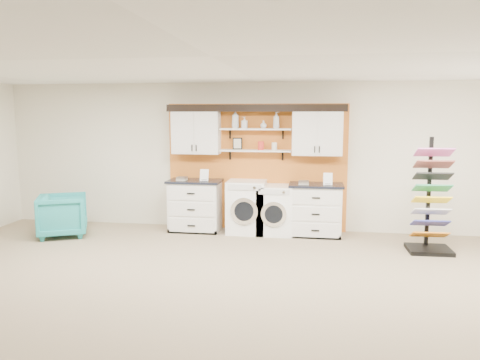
% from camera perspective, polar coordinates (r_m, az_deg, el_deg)
% --- Properties ---
extents(floor, '(10.00, 10.00, 0.00)m').
position_cam_1_polar(floor, '(5.43, -3.25, -16.00)').
color(floor, gray).
rests_on(floor, ground).
extents(ceiling, '(10.00, 10.00, 0.00)m').
position_cam_1_polar(ceiling, '(4.99, -3.51, 14.80)').
color(ceiling, white).
rests_on(ceiling, wall_back).
extents(wall_back, '(10.00, 0.00, 10.00)m').
position_cam_1_polar(wall_back, '(8.94, 2.06, 2.87)').
color(wall_back, beige).
rests_on(wall_back, floor).
extents(accent_panel, '(3.40, 0.07, 2.40)m').
position_cam_1_polar(accent_panel, '(8.93, 2.03, 1.57)').
color(accent_panel, '#C46721').
rests_on(accent_panel, wall_back).
extents(upper_cabinet_left, '(0.90, 0.35, 0.84)m').
position_cam_1_polar(upper_cabinet_left, '(8.92, -5.35, 5.91)').
color(upper_cabinet_left, white).
rests_on(upper_cabinet_left, wall_back).
extents(upper_cabinet_right, '(0.90, 0.35, 0.84)m').
position_cam_1_polar(upper_cabinet_right, '(8.64, 9.41, 5.77)').
color(upper_cabinet_right, white).
rests_on(upper_cabinet_right, wall_back).
extents(shelf_lower, '(1.32, 0.28, 0.03)m').
position_cam_1_polar(shelf_lower, '(8.73, 1.91, 3.60)').
color(shelf_lower, white).
rests_on(shelf_lower, wall_back).
extents(shelf_upper, '(1.32, 0.28, 0.03)m').
position_cam_1_polar(shelf_upper, '(8.71, 1.92, 6.22)').
color(shelf_upper, white).
rests_on(shelf_upper, wall_back).
extents(crown_molding, '(3.30, 0.41, 0.13)m').
position_cam_1_polar(crown_molding, '(8.72, 1.94, 8.84)').
color(crown_molding, black).
rests_on(crown_molding, wall_back).
extents(picture_frame, '(0.18, 0.02, 0.22)m').
position_cam_1_polar(picture_frame, '(8.82, -0.31, 4.46)').
color(picture_frame, black).
rests_on(picture_frame, shelf_lower).
extents(canister_red, '(0.11, 0.11, 0.16)m').
position_cam_1_polar(canister_red, '(8.72, 2.56, 4.21)').
color(canister_red, red).
rests_on(canister_red, shelf_lower).
extents(canister_cream, '(0.10, 0.10, 0.14)m').
position_cam_1_polar(canister_cream, '(8.69, 4.21, 4.12)').
color(canister_cream, silver).
rests_on(canister_cream, shelf_lower).
extents(base_cabinet_left, '(1.00, 0.66, 0.97)m').
position_cam_1_polar(base_cabinet_left, '(8.93, -5.48, -3.10)').
color(base_cabinet_left, white).
rests_on(base_cabinet_left, floor).
extents(base_cabinet_right, '(0.97, 0.66, 0.95)m').
position_cam_1_polar(base_cabinet_right, '(8.66, 9.20, -3.59)').
color(base_cabinet_right, white).
rests_on(base_cabinet_right, floor).
extents(washer, '(0.70, 0.71, 0.98)m').
position_cam_1_polar(washer, '(8.74, 0.82, -3.28)').
color(washer, white).
rests_on(washer, floor).
extents(dryer, '(0.65, 0.71, 0.91)m').
position_cam_1_polar(dryer, '(8.69, 4.32, -3.62)').
color(dryer, white).
rests_on(dryer, floor).
extents(sample_rack, '(0.68, 0.57, 1.85)m').
position_cam_1_polar(sample_rack, '(8.13, 22.17, -4.19)').
color(sample_rack, black).
rests_on(sample_rack, floor).
extents(armchair, '(1.10, 1.09, 0.76)m').
position_cam_1_polar(armchair, '(9.12, -20.78, -4.04)').
color(armchair, teal).
rests_on(armchair, floor).
extents(soap_bottle_a, '(0.18, 0.18, 0.34)m').
position_cam_1_polar(soap_bottle_a, '(8.76, -0.57, 7.45)').
color(soap_bottle_a, silver).
rests_on(soap_bottle_a, shelf_upper).
extents(soap_bottle_b, '(0.10, 0.10, 0.21)m').
position_cam_1_polar(soap_bottle_b, '(8.74, 0.55, 7.02)').
color(soap_bottle_b, silver).
rests_on(soap_bottle_b, shelf_upper).
extents(soap_bottle_c, '(0.13, 0.13, 0.15)m').
position_cam_1_polar(soap_bottle_c, '(8.69, 2.88, 6.79)').
color(soap_bottle_c, silver).
rests_on(soap_bottle_c, shelf_upper).
extents(soap_bottle_d, '(0.12, 0.12, 0.30)m').
position_cam_1_polar(soap_bottle_d, '(8.67, 4.44, 7.30)').
color(soap_bottle_d, silver).
rests_on(soap_bottle_d, shelf_upper).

